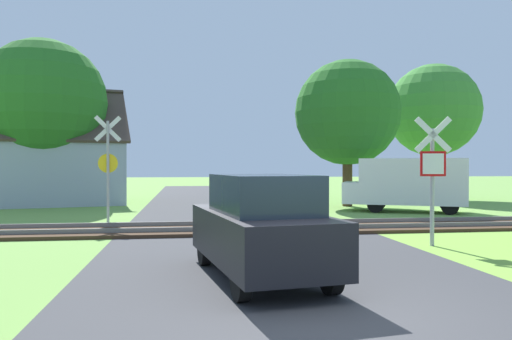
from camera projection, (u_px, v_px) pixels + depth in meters
ground_plane at (319, 313)px, 6.51m from camera, size 160.00×160.00×0.00m
road_asphalt at (288, 279)px, 8.49m from camera, size 7.27×80.00×0.01m
rail_track at (244, 229)px, 14.89m from camera, size 60.00×2.60×0.22m
stop_sign_near at (433, 172)px, 11.97m from camera, size 0.86×0.23×3.12m
crossing_sign_far at (108, 162)px, 16.50m from camera, size 0.87×0.18×3.61m
house at (48, 168)px, 25.60m from camera, size 8.84×7.99×6.02m
tree_left at (43, 102)px, 24.45m from camera, size 6.13×6.13×8.15m
tree_far at (433, 110)px, 29.04m from camera, size 5.34×5.34×7.85m
tree_right at (347, 113)px, 23.89m from camera, size 5.04×5.04×7.01m
mail_truck at (408, 182)px, 20.85m from camera, size 5.22×3.81×2.24m
parked_car at (260, 227)px, 8.51m from camera, size 2.23×4.20×1.78m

